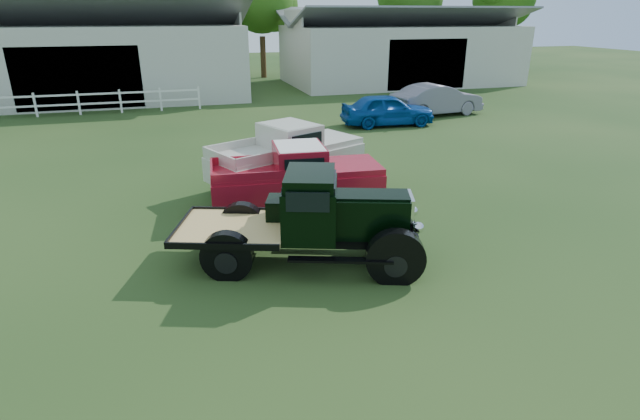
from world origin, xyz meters
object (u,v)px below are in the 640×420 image
object	(u,v)px
white_pickup	(287,155)
misc_car_blue	(388,110)
vintage_flatbed	(306,218)
misc_car_grey	(437,100)
red_pickup	(296,176)

from	to	relation	value
white_pickup	misc_car_blue	world-z (taller)	white_pickup
misc_car_blue	vintage_flatbed	bearing A→B (deg)	153.73
misc_car_blue	misc_car_grey	bearing A→B (deg)	-60.52
misc_car_blue	red_pickup	bearing A→B (deg)	147.88
vintage_flatbed	white_pickup	world-z (taller)	vintage_flatbed
white_pickup	misc_car_blue	xyz separation A→B (m)	(6.37, 6.97, -0.18)
red_pickup	misc_car_grey	bearing A→B (deg)	51.26
vintage_flatbed	misc_car_blue	distance (m)	14.09
misc_car_blue	misc_car_grey	world-z (taller)	misc_car_grey
misc_car_blue	misc_car_grey	xyz separation A→B (m)	(3.43, 1.61, 0.05)
misc_car_grey	misc_car_blue	bearing A→B (deg)	107.74
white_pickup	vintage_flatbed	bearing A→B (deg)	-122.92
white_pickup	misc_car_grey	xyz separation A→B (m)	(9.80, 8.58, -0.12)
misc_car_blue	misc_car_grey	size ratio (longest dim) A/B	0.90
red_pickup	misc_car_blue	world-z (taller)	red_pickup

